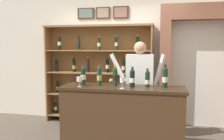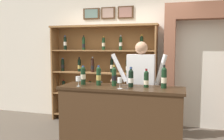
% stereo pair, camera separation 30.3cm
% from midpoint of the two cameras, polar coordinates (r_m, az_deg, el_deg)
% --- Properties ---
extents(back_wall, '(12.00, 0.19, 3.34)m').
position_cam_midpoint_polar(back_wall, '(5.13, 6.13, 6.16)').
color(back_wall, silver).
rests_on(back_wall, ground).
extents(wine_shelf, '(2.31, 0.34, 2.06)m').
position_cam_midpoint_polar(wine_shelf, '(5.07, -0.47, -0.48)').
color(wine_shelf, olive).
rests_on(wine_shelf, ground).
extents(archway_doorway, '(1.60, 0.45, 2.43)m').
position_cam_midpoint_polar(archway_doorway, '(4.96, 23.49, 2.27)').
color(archway_doorway, brown).
rests_on(archway_doorway, ground).
extents(tasting_counter, '(1.87, 0.57, 1.02)m').
position_cam_midpoint_polar(tasting_counter, '(3.71, 4.51, -11.86)').
color(tasting_counter, '#422B19').
rests_on(tasting_counter, ground).
extents(shopkeeper, '(0.98, 0.22, 1.71)m').
position_cam_midpoint_polar(shopkeeper, '(4.08, 9.04, -2.30)').
color(shopkeeper, '#2D3347').
rests_on(shopkeeper, ground).
extents(tasting_bottle_grappa, '(0.08, 0.08, 0.30)m').
position_cam_midpoint_polar(tasting_bottle_grappa, '(3.78, -4.68, -1.25)').
color(tasting_bottle_grappa, black).
rests_on(tasting_bottle_grappa, tasting_counter).
extents(tasting_bottle_riserva, '(0.07, 0.07, 0.31)m').
position_cam_midpoint_polar(tasting_bottle_riserva, '(3.70, -0.89, -1.38)').
color(tasting_bottle_riserva, '#19381E').
rests_on(tasting_bottle_riserva, tasting_counter).
extents(tasting_bottle_prosecco, '(0.07, 0.07, 0.32)m').
position_cam_midpoint_polar(tasting_bottle_prosecco, '(3.64, 2.87, -1.50)').
color(tasting_bottle_prosecco, '#19381E').
rests_on(tasting_bottle_prosecco, tasting_counter).
extents(tasting_bottle_bianco, '(0.08, 0.08, 0.30)m').
position_cam_midpoint_polar(tasting_bottle_bianco, '(3.56, 6.98, -1.89)').
color(tasting_bottle_bianco, black).
rests_on(tasting_bottle_bianco, tasting_counter).
extents(tasting_bottle_rosso, '(0.07, 0.07, 0.28)m').
position_cam_midpoint_polar(tasting_bottle_rosso, '(3.58, 10.61, -2.15)').
color(tasting_bottle_rosso, black).
rests_on(tasting_bottle_rosso, tasting_counter).
extents(tasting_bottle_super_tuscan, '(0.08, 0.08, 0.34)m').
position_cam_midpoint_polar(tasting_bottle_super_tuscan, '(3.56, 14.74, -1.74)').
color(tasting_bottle_super_tuscan, black).
rests_on(tasting_bottle_super_tuscan, tasting_counter).
extents(wine_glass_right, '(0.08, 0.08, 0.15)m').
position_cam_midpoint_polar(wine_glass_right, '(3.63, -5.68, -2.18)').
color(wine_glass_right, silver).
rests_on(wine_glass_right, tasting_counter).
extents(wine_glass_spare, '(0.07, 0.07, 0.16)m').
position_cam_midpoint_polar(wine_glass_spare, '(3.41, 4.43, -2.67)').
color(wine_glass_spare, silver).
rests_on(wine_glass_spare, tasting_counter).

